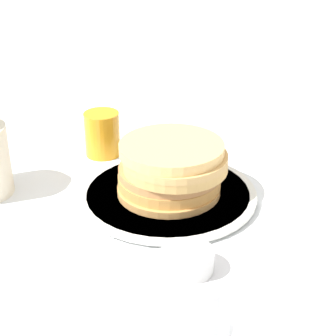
{
  "coord_description": "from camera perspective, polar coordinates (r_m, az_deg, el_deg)",
  "views": [
    {
      "loc": [
        0.42,
        -0.67,
        0.45
      ],
      "look_at": [
        -0.01,
        -0.03,
        0.05
      ],
      "focal_mm": 60.0,
      "sensor_mm": 36.0,
      "label": 1
    }
  ],
  "objects": [
    {
      "name": "ground_plane",
      "position": [
        0.91,
        1.47,
        -2.53
      ],
      "size": [
        4.0,
        4.0,
        0.0
      ],
      "primitive_type": "plane",
      "color": "white"
    },
    {
      "name": "plate",
      "position": [
        0.89,
        -0.0,
        -2.7
      ],
      "size": [
        0.28,
        0.28,
        0.01
      ],
      "color": "silver",
      "rests_on": "ground_plane"
    },
    {
      "name": "pancake_stack",
      "position": [
        0.87,
        0.31,
        0.03
      ],
      "size": [
        0.17,
        0.17,
        0.08
      ],
      "color": "tan",
      "rests_on": "plate"
    },
    {
      "name": "juice_glass",
      "position": [
        1.03,
        -6.69,
        3.46
      ],
      "size": [
        0.06,
        0.06,
        0.08
      ],
      "color": "orange",
      "rests_on": "ground_plane"
    }
  ]
}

